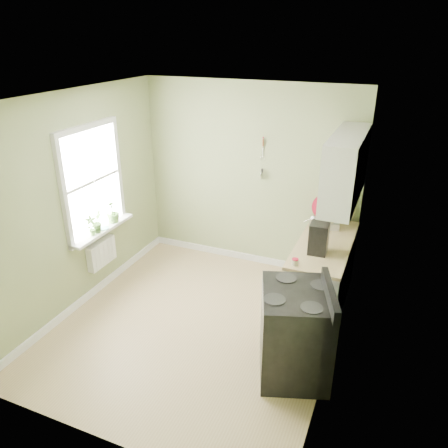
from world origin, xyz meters
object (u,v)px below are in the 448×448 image
at_px(kettle, 313,221).
at_px(stove, 295,332).
at_px(stand_mixer, 332,212).
at_px(coffee_maker, 319,239).

bearing_deg(kettle, stove, -82.36).
xyz_separation_m(stove, stand_mixer, (-0.02, 1.86, 0.60)).
distance_m(stove, kettle, 1.79).
bearing_deg(kettle, coffee_maker, -73.18).
relative_size(stove, stand_mixer, 2.51).
xyz_separation_m(stand_mixer, kettle, (-0.21, -0.16, -0.10)).
distance_m(stove, stand_mixer, 1.96).
bearing_deg(coffee_maker, stand_mixer, 89.89).
xyz_separation_m(stand_mixer, coffee_maker, (-0.00, -0.84, -0.01)).
xyz_separation_m(stove, coffee_maker, (-0.02, 1.02, 0.59)).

